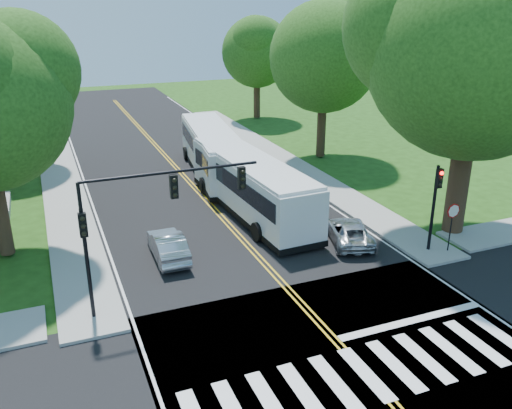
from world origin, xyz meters
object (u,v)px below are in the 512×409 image
signal_ne (435,197)px  bus_follow (213,151)px  bus_lead (251,184)px  suv (349,232)px  hatchback (168,245)px  dark_sedan (296,194)px  signal_nw (145,210)px

signal_ne → bus_follow: bearing=110.1°
bus_lead → signal_ne: bearing=123.8°
suv → hatchback: bearing=7.3°
bus_follow → hatchback: size_ratio=3.18×
hatchback → signal_ne: bearing=162.0°
bus_follow → suv: bus_follow is taller
bus_follow → dark_sedan: 8.51m
suv → dark_sedan: bearing=-71.1°
signal_nw → suv: bearing=13.3°
bus_lead → hatchback: 7.42m
bus_follow → dark_sedan: bus_follow is taller
signal_nw → bus_follow: 18.61m
bus_follow → dark_sedan: size_ratio=2.81×
bus_lead → suv: 6.81m
signal_ne → dark_sedan: 9.50m
bus_lead → bus_follow: bus_lead is taller
signal_nw → dark_sedan: (10.82, 8.65, -3.69)m
hatchback → suv: (9.21, -1.73, -0.09)m
dark_sedan → bus_follow: bearing=-63.5°
signal_nw → hatchback: (1.70, 4.31, -3.69)m
signal_nw → bus_follow: bearing=64.3°
suv → dark_sedan: (-0.10, 6.07, 0.08)m
bus_lead → dark_sedan: bearing=-179.8°
signal_ne → dark_sedan: size_ratio=0.95×
hatchback → signal_nw: bearing=69.6°
signal_nw → dark_sedan: signal_nw is taller
bus_lead → signal_nw: bearing=44.8°
bus_follow → signal_ne: bearing=117.5°
hatchback → bus_follow: bearing=-115.9°
signal_nw → suv: signal_nw is taller
signal_nw → suv: (10.92, 2.58, -3.78)m
hatchback → dark_sedan: 10.10m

